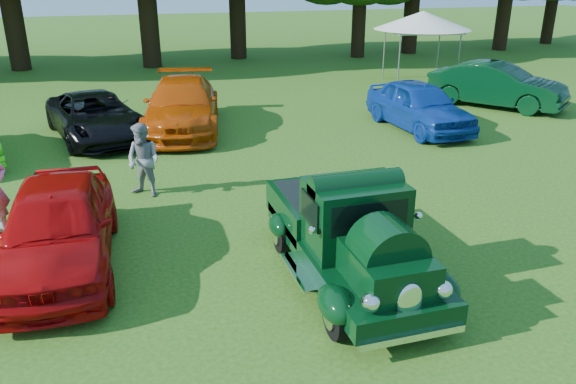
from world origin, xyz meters
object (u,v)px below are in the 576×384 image
object	(u,v)px
spectator_grey	(144,160)
canopy_tent	(423,21)
red_convertible	(58,226)
back_car_green	(497,85)
back_car_black	(96,116)
back_car_orange	(182,105)
hero_pickup	(348,235)
back_car_blue	(419,105)

from	to	relation	value
spectator_grey	canopy_tent	xyz separation A→B (m)	(12.49, 10.05, 1.87)
red_convertible	back_car_green	bearing A→B (deg)	31.20
back_car_black	back_car_green	xyz separation A→B (m)	(14.11, 0.05, 0.13)
spectator_grey	canopy_tent	distance (m)	16.14
back_car_orange	back_car_green	bearing A→B (deg)	9.87
hero_pickup	red_convertible	bearing A→B (deg)	159.08
red_convertible	back_car_blue	distance (m)	12.06
hero_pickup	back_car_blue	distance (m)	9.84
back_car_black	spectator_grey	bearing A→B (deg)	-91.91
hero_pickup	back_car_black	size ratio (longest dim) A/B	0.93
back_car_orange	back_car_green	distance (m)	11.50
hero_pickup	spectator_grey	distance (m)	5.53
back_car_black	spectator_grey	world-z (taller)	spectator_grey
back_car_blue	back_car_black	bearing A→B (deg)	166.17
spectator_grey	back_car_orange	bearing A→B (deg)	115.57
hero_pickup	red_convertible	size ratio (longest dim) A/B	1.00
red_convertible	back_car_blue	bearing A→B (deg)	33.11
red_convertible	canopy_tent	xyz separation A→B (m)	(14.08, 12.98, 1.95)
back_car_blue	canopy_tent	xyz separation A→B (m)	(3.76, 6.75, 1.95)
back_car_orange	spectator_grey	distance (m)	5.57
red_convertible	spectator_grey	xyz separation A→B (m)	(1.60, 2.93, 0.07)
back_car_orange	back_car_blue	xyz separation A→B (m)	(7.21, -2.06, -0.03)
back_car_blue	spectator_grey	bearing A→B (deg)	-162.20
back_car_green	spectator_grey	bearing A→B (deg)	165.01
back_car_orange	spectator_grey	size ratio (longest dim) A/B	3.28
back_car_orange	back_car_blue	world-z (taller)	back_car_orange
back_car_black	spectator_grey	xyz separation A→B (m)	(1.10, -5.19, 0.16)
back_car_orange	canopy_tent	bearing A→B (deg)	33.60
hero_pickup	back_car_blue	bearing A→B (deg)	54.16
back_car_green	spectator_grey	world-z (taller)	spectator_grey
red_convertible	hero_pickup	bearing A→B (deg)	-18.95
hero_pickup	red_convertible	distance (m)	4.88
hero_pickup	back_car_orange	distance (m)	10.14
hero_pickup	back_car_black	world-z (taller)	hero_pickup
back_car_blue	canopy_tent	size ratio (longest dim) A/B	0.91
spectator_grey	back_car_black	bearing A→B (deg)	143.25
hero_pickup	back_car_black	xyz separation A→B (m)	(-4.06, 9.87, -0.09)
back_car_orange	canopy_tent	distance (m)	12.08
hero_pickup	canopy_tent	xyz separation A→B (m)	(9.53, 14.73, 1.95)
back_car_blue	back_car_green	size ratio (longest dim) A/B	0.92
back_car_green	spectator_grey	distance (m)	14.03
back_car_blue	canopy_tent	distance (m)	7.97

